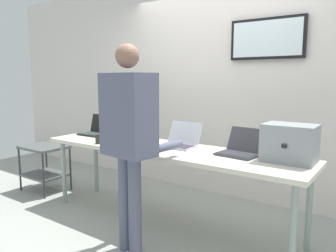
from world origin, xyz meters
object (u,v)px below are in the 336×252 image
object	(u,v)px
laptop_station_0	(96,130)
laptop_station_1	(134,135)
laptop_station_3	(240,149)
laptop_station_2	(180,141)
person	(129,129)
workbench	(166,153)
storage_cart	(45,161)
equipment_box	(290,143)
coffee_mug	(99,139)

from	to	relation	value
laptop_station_0	laptop_station_1	world-z (taller)	laptop_station_0
laptop_station_1	laptop_station_0	bearing A→B (deg)	179.80
laptop_station_0	laptop_station_3	world-z (taller)	laptop_station_0
laptop_station_2	laptop_station_3	xyz separation A→B (m)	(0.64, 0.01, -0.00)
laptop_station_2	person	size ratio (longest dim) A/B	0.22
person	laptop_station_0	bearing A→B (deg)	148.74
workbench	laptop_station_2	world-z (taller)	laptop_station_2
laptop_station_2	storage_cart	xyz separation A→B (m)	(-1.95, -0.24, -0.45)
equipment_box	laptop_station_1	bearing A→B (deg)	-179.56
laptop_station_0	laptop_station_2	distance (m)	1.22
laptop_station_2	coffee_mug	size ratio (longest dim) A/B	3.78
person	coffee_mug	distance (m)	0.88
laptop_station_2	person	bearing A→B (deg)	-89.76
laptop_station_0	storage_cart	bearing A→B (deg)	-162.61
equipment_box	person	xyz separation A→B (m)	(-1.07, -0.75, 0.11)
workbench	laptop_station_0	xyz separation A→B (m)	(-1.14, 0.12, 0.11)
equipment_box	laptop_station_0	distance (m)	2.29
person	laptop_station_2	bearing A→B (deg)	90.24
laptop_station_0	laptop_station_3	distance (m)	1.86
equipment_box	coffee_mug	size ratio (longest dim) A/B	4.12
workbench	equipment_box	size ratio (longest dim) A/B	6.81
storage_cart	laptop_station_3	bearing A→B (deg)	5.44
laptop_station_3	coffee_mug	size ratio (longest dim) A/B	3.78
workbench	equipment_box	world-z (taller)	equipment_box
laptop_station_2	coffee_mug	bearing A→B (deg)	-153.71
laptop_station_1	laptop_station_2	bearing A→B (deg)	1.11
laptop_station_0	laptop_station_2	xyz separation A→B (m)	(1.22, 0.01, -0.00)
laptop_station_2	laptop_station_1	bearing A→B (deg)	-178.89
equipment_box	person	world-z (taller)	person
person	storage_cart	size ratio (longest dim) A/B	2.92
laptop_station_3	storage_cart	size ratio (longest dim) A/B	0.64
laptop_station_2	laptop_station_3	bearing A→B (deg)	0.66
laptop_station_3	laptop_station_0	bearing A→B (deg)	-179.48
laptop_station_1	person	world-z (taller)	person
coffee_mug	laptop_station_2	bearing A→B (deg)	26.29
laptop_station_0	storage_cart	distance (m)	0.89
laptop_station_3	equipment_box	bearing A→B (deg)	-0.83
laptop_station_3	laptop_station_2	bearing A→B (deg)	-179.34
laptop_station_3	storage_cart	bearing A→B (deg)	-174.56
storage_cart	laptop_station_2	bearing A→B (deg)	7.00
laptop_station_2	coffee_mug	world-z (taller)	laptop_station_2
person	laptop_station_1	bearing A→B (deg)	129.23
laptop_station_3	person	bearing A→B (deg)	-130.26
laptop_station_1	storage_cart	xyz separation A→B (m)	(-1.35, -0.23, -0.45)
workbench	laptop_station_2	xyz separation A→B (m)	(0.07, 0.13, 0.11)
laptop_station_3	storage_cart	world-z (taller)	laptop_station_3
person	storage_cart	xyz separation A→B (m)	(-1.96, 0.51, -0.66)
equipment_box	person	size ratio (longest dim) A/B	0.24
equipment_box	laptop_station_1	size ratio (longest dim) A/B	1.06
laptop_station_0	storage_cart	size ratio (longest dim) A/B	0.54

